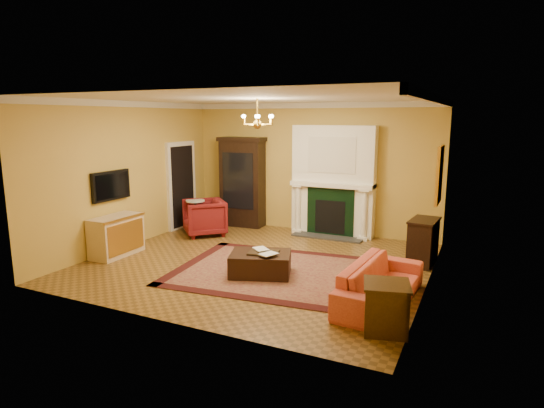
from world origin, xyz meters
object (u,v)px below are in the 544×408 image
Objects in this scene: commode at (116,236)px; coral_sofa at (381,277)px; pedestal_table at (196,214)px; leather_ottoman at (260,263)px; console_table at (423,243)px; end_table at (386,309)px; china_cabinet at (243,184)px; wingback_armchair at (204,216)px.

commode is 5.20m from coral_sofa.
pedestal_table is 0.77× the size of leather_ottoman.
console_table is 0.81× the size of leather_ottoman.
end_table is at bearing -10.91° from commode.
pedestal_table reaches higher than end_table.
commode is (-0.39, -2.13, -0.06)m from pedestal_table.
pedestal_table is (-0.64, -1.12, -0.60)m from china_cabinet.
leather_ottoman is at bearing -36.05° from pedestal_table.
console_table is at bearing 16.56° from leather_ottoman.
coral_sofa is 2.50× the size of console_table.
commode is at bearing -154.48° from console_table.
commode is at bearing -62.44° from wingback_armchair.
end_table reaches higher than leather_ottoman.
china_cabinet is at bearing 119.00° from wingback_armchair.
commode is 1.73× the size of end_table.
china_cabinet is 5.41m from coral_sofa.
coral_sofa is at bearing 106.20° from end_table.
console_table is (4.83, -0.08, -0.04)m from wingback_armchair.
china_cabinet reaches higher than end_table.
commode is (-0.68, -2.06, -0.06)m from wingback_armchair.
pedestal_table is 2.17m from commode.
wingback_armchair is at bearing 147.18° from end_table.
console_table is at bearing -4.14° from coral_sofa.
wingback_armchair is at bearing 121.93° from leather_ottoman.
end_table is (5.45, -1.02, -0.09)m from commode.
china_cabinet reaches higher than console_table.
china_cabinet is 2.00× the size of commode.
china_cabinet reaches higher than pedestal_table.
wingback_armchair is 0.86× the size of commode.
pedestal_table is 5.12m from console_table.
china_cabinet is at bearing 169.85° from console_table.
end_table is (0.26, -0.88, -0.09)m from coral_sofa.
coral_sofa is (4.80, -2.27, -0.06)m from pedestal_table.
console_table is at bearing 44.70° from wingback_armchair.
leather_ottoman is (-2.44, -1.80, -0.20)m from console_table.
coral_sofa is at bearing 19.71° from wingback_armchair.
coral_sofa is at bearing -92.72° from console_table.
wingback_armchair is 5.68m from end_table.
commode is at bearing 169.44° from end_table.
coral_sofa is at bearing -1.86° from commode.
china_cabinet is at bearing 72.05° from commode.
leather_ottoman is at bearing 2.99° from commode.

